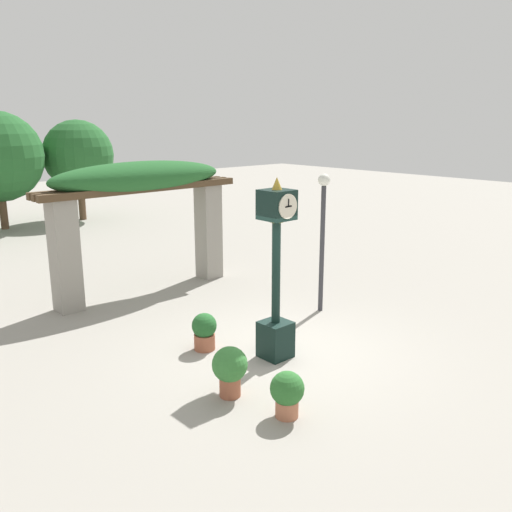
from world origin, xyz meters
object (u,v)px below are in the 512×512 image
Objects in this scene: pedestal_clock at (276,278)px; lamp_post at (323,224)px; potted_plant_near_left at (287,392)px; potted_plant_near_right at (204,331)px; potted_plant_far_left at (230,368)px.

pedestal_clock is 1.06× the size of lamp_post.
potted_plant_near_left is at bearing -129.72° from pedestal_clock.
lamp_post is at bearing 23.52° from pedestal_clock.
potted_plant_near_left is (-1.26, -1.51, -1.06)m from pedestal_clock.
pedestal_clock reaches higher than potted_plant_near_right.
potted_plant_far_left reaches higher than potted_plant_near_left.
potted_plant_near_right is (-0.72, 1.08, -1.07)m from pedestal_clock.
potted_plant_near_left is 2.65m from potted_plant_near_right.
potted_plant_near_right is 1.78m from potted_plant_far_left.
pedestal_clock is 4.03× the size of potted_plant_far_left.
pedestal_clock is at bearing 50.28° from potted_plant_near_left.
potted_plant_near_right is at bearing 65.17° from potted_plant_far_left.
pedestal_clock is 1.84m from potted_plant_far_left.
potted_plant_near_right is 3.46m from lamp_post.
potted_plant_near_left is at bearing -78.04° from potted_plant_far_left.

